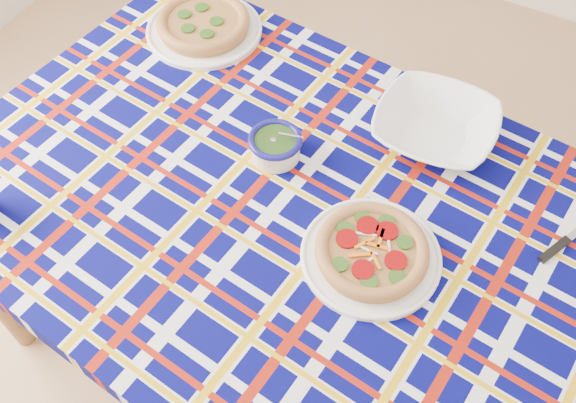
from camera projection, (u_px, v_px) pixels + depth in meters
The scene contains 6 objects.
dining_table at pixel (306, 235), 1.33m from camera, with size 1.59×1.10×0.70m.
tablecloth at pixel (306, 229), 1.31m from camera, with size 1.52×0.96×0.10m, color #04054F, non-canonical shape.
main_focaccia_plate at pixel (372, 251), 1.19m from camera, with size 0.27×0.27×0.05m, color #9C6A37, non-canonical shape.
pesto_bowl at pixel (275, 144), 1.33m from camera, with size 0.11×0.11×0.07m, color black, non-canonical shape.
serving_bowl at pixel (435, 127), 1.37m from camera, with size 0.26×0.26×0.06m, color white.
second_focaccia_plate at pixel (203, 23), 1.58m from camera, with size 0.30×0.30×0.05m, color #9C6A37, non-canonical shape.
Camera 1 is at (0.10, -0.54, 1.75)m, focal length 40.00 mm.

